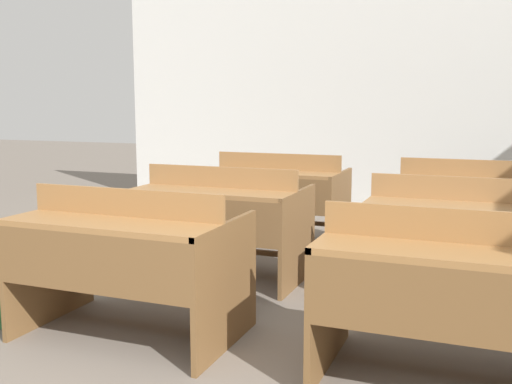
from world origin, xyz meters
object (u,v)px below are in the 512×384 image
Objects in this scene: bench_front_right at (453,292)px; bench_third_right at (472,206)px; bench_second_left at (221,218)px; bench_third_left at (278,194)px; bench_front_left at (128,257)px; bench_second_right at (463,236)px.

bench_front_right and bench_third_right have the same top height.
bench_second_left and bench_third_left have the same top height.
bench_front_left is 2.37m from bench_third_left.
bench_second_left is (-1.65, 1.16, 0.00)m from bench_front_right.
bench_second_left is 1.20m from bench_third_left.
bench_second_left is 1.00× the size of bench_third_left.
bench_second_left and bench_third_right have the same top height.
bench_second_right is (1.64, 1.18, 0.00)m from bench_front_left.
bench_front_right is 2.88m from bench_third_left.
bench_front_left is 1.00× the size of bench_front_right.
bench_front_right is at bearing -90.05° from bench_third_right.
bench_front_right is 1.00× the size of bench_second_left.
bench_third_left is (0.01, 2.37, 0.00)m from bench_front_left.
bench_front_right is 2.38m from bench_third_right.
bench_second_right is 1.00× the size of bench_third_left.
bench_front_right is at bearing 0.27° from bench_front_left.
bench_second_left is 1.00× the size of bench_third_right.
bench_second_left is at bearing -90.30° from bench_third_left.
bench_second_left is (0.01, 1.17, 0.00)m from bench_front_left.
bench_third_left is at bearing 124.74° from bench_front_right.
bench_front_left is 2.91m from bench_third_right.
bench_front_right and bench_third_left have the same top height.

